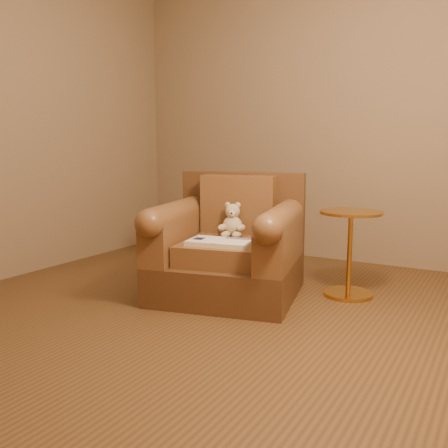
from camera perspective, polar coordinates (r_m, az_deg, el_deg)
The scene contains 6 objects.
floor at distance 3.22m, azimuth -0.72°, elevation -10.80°, with size 4.00×4.00×0.00m, color brown.
room at distance 3.09m, azimuth -0.79°, elevation 20.69°, with size 4.02×4.02×2.71m.
armchair at distance 3.64m, azimuth 0.59°, elevation -2.85°, with size 1.16×1.12×0.88m.
teddy_bear at distance 3.69m, azimuth 0.95°, elevation 0.09°, with size 0.19×0.22×0.26m.
guidebook at distance 3.39m, azimuth -0.49°, elevation -2.11°, with size 0.46×0.32×0.03m.
side_table at distance 3.71m, azimuth 14.17°, elevation -2.97°, with size 0.45×0.45×0.62m.
Camera 1 is at (1.55, -2.60, 1.10)m, focal length 40.00 mm.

